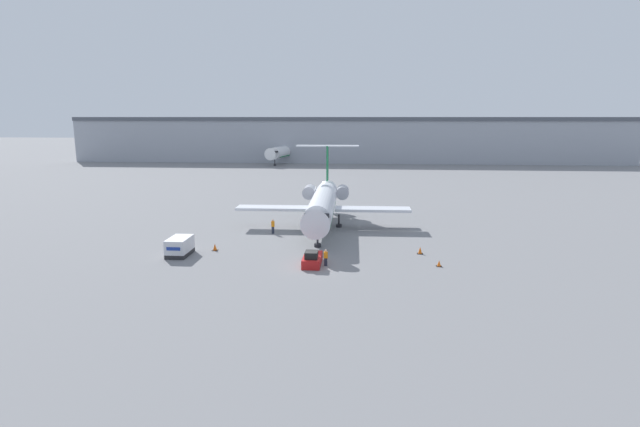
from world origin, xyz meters
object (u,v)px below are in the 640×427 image
traffic_cone_left (215,247)px  worker_by_wing (273,226)px  traffic_cone_right (420,250)px  airplane_main (323,203)px  airplane_parked_far_left (292,150)px  worker_near_tug (326,257)px  traffic_cone_mid (439,264)px  pushback_tug (312,259)px  luggage_cart (180,246)px

traffic_cone_left → worker_by_wing: bearing=59.8°
traffic_cone_right → airplane_main: bearing=133.7°
airplane_parked_far_left → traffic_cone_right: bearing=-75.4°
worker_near_tug → airplane_parked_far_left: airplane_parked_far_left is taller
airplane_parked_far_left → traffic_cone_mid: bearing=-75.3°
pushback_tug → traffic_cone_left: 12.31m
worker_near_tug → traffic_cone_mid: 11.41m
pushback_tug → luggage_cart: luggage_cart is taller
worker_near_tug → traffic_cone_right: worker_near_tug is taller
pushback_tug → traffic_cone_right: (11.41, 5.02, -0.21)m
worker_near_tug → worker_by_wing: size_ratio=0.91×
luggage_cart → airplane_main: bearing=45.7°
worker_near_tug → traffic_cone_right: 11.35m
worker_near_tug → traffic_cone_mid: (11.37, 0.74, -0.59)m
airplane_main → worker_by_wing: bearing=-147.9°
airplane_main → worker_by_wing: airplane_main is taller
luggage_cart → traffic_cone_left: (3.22, 2.23, -0.60)m
airplane_main → traffic_cone_left: bearing=-131.7°
airplane_main → worker_near_tug: bearing=-84.8°
pushback_tug → worker_by_wing: 14.75m
luggage_cart → worker_near_tug: (16.05, -2.65, -0.09)m
worker_by_wing → traffic_cone_mid: worker_by_wing is taller
pushback_tug → traffic_cone_left: pushback_tug is taller
worker_by_wing → traffic_cone_left: bearing=-120.2°
luggage_cart → traffic_cone_mid: (27.41, -1.91, -0.69)m
airplane_main → luggage_cart: bearing=-134.3°
traffic_cone_right → traffic_cone_mid: size_ratio=1.29×
pushback_tug → airplane_parked_far_left: airplane_parked_far_left is taller
worker_near_tug → traffic_cone_right: size_ratio=2.15×
pushback_tug → luggage_cart: bearing=170.9°
worker_near_tug → traffic_cone_left: size_ratio=2.15×
traffic_cone_left → traffic_cone_right: (22.84, 0.45, -0.00)m
airplane_parked_far_left → worker_near_tug: bearing=-80.6°
worker_by_wing → traffic_cone_left: size_ratio=2.37×
luggage_cart → traffic_cone_right: bearing=5.9°
worker_by_wing → traffic_cone_mid: size_ratio=3.06×
traffic_cone_mid → airplane_parked_far_left: size_ratio=0.02×
traffic_cone_left → airplane_parked_far_left: (-6.77, 113.87, 3.39)m
traffic_cone_right → worker_by_wing: bearing=155.0°
airplane_main → pushback_tug: 17.40m
worker_near_tug → traffic_cone_right: bearing=28.0°
traffic_cone_left → traffic_cone_right: traffic_cone_left is taller
worker_near_tug → traffic_cone_mid: bearing=3.7°
worker_near_tug → airplane_main: bearing=95.2°
pushback_tug → worker_near_tug: worker_near_tug is taller
worker_near_tug → worker_by_wing: 15.66m
airplane_main → pushback_tug: (0.20, -17.16, -2.84)m
worker_by_wing → traffic_cone_right: size_ratio=2.38×
pushback_tug → worker_by_wing: bearing=115.5°
pushback_tug → traffic_cone_mid: 12.78m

